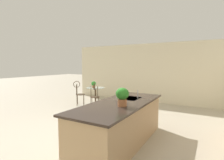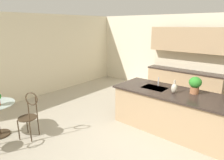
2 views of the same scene
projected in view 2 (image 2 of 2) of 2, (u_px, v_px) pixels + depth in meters
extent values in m
plane|color=#B2A893|center=(143.00, 141.00, 4.12)|extent=(40.00, 40.00, 0.00)
cube|color=beige|center=(204.00, 56.00, 6.45)|extent=(9.00, 0.12, 2.70)
cube|color=beige|center=(32.00, 57.00, 6.40)|extent=(0.12, 7.80, 2.70)
cube|color=tan|center=(175.00, 113.00, 4.44)|extent=(2.70, 0.96, 0.88)
cube|color=#2D231E|center=(177.00, 93.00, 4.32)|extent=(2.80, 1.06, 0.04)
cube|color=#B2B5BA|center=(154.00, 88.00, 4.66)|extent=(0.56, 0.40, 0.03)
cube|color=tan|center=(184.00, 84.00, 6.60)|extent=(2.40, 0.60, 0.88)
cube|color=#2D231E|center=(185.00, 70.00, 6.48)|extent=(2.44, 0.64, 0.04)
cube|color=beige|center=(188.00, 60.00, 6.51)|extent=(2.40, 0.04, 0.60)
cube|color=tan|center=(188.00, 40.00, 6.19)|extent=(2.40, 0.36, 0.76)
cylinder|color=#3D2D1E|center=(19.00, 130.00, 4.12)|extent=(0.03, 0.03, 0.45)
cylinder|color=#3D2D1E|center=(27.00, 124.00, 4.38)|extent=(0.03, 0.03, 0.45)
cylinder|color=#3D2D1E|center=(31.00, 132.00, 4.06)|extent=(0.03, 0.03, 0.45)
cylinder|color=#3D2D1E|center=(38.00, 125.00, 4.32)|extent=(0.03, 0.03, 0.45)
cylinder|color=#3D2D1E|center=(27.00, 118.00, 4.16)|extent=(0.51, 0.51, 0.02)
cylinder|color=#3D2D1E|center=(29.00, 112.00, 3.94)|extent=(0.03, 0.03, 0.45)
cylinder|color=#3D2D1E|center=(36.00, 107.00, 4.19)|extent=(0.03, 0.03, 0.45)
torus|color=#3D2D1E|center=(31.00, 99.00, 4.00)|extent=(0.26, 0.15, 0.28)
cylinder|color=#B2B5BA|center=(158.00, 82.00, 4.75)|extent=(0.02, 0.02, 0.22)
cylinder|color=#9E603D|center=(194.00, 90.00, 4.24)|extent=(0.18, 0.18, 0.14)
ellipsoid|color=#2B7925|center=(195.00, 82.00, 4.20)|extent=(0.26, 0.26, 0.24)
ellipsoid|color=#BCB29E|center=(174.00, 88.00, 4.27)|extent=(0.13, 0.13, 0.21)
cylinder|color=#BCB29E|center=(175.00, 82.00, 4.23)|extent=(0.04, 0.04, 0.08)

